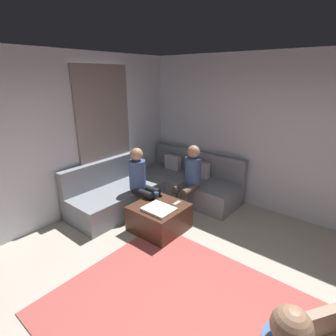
% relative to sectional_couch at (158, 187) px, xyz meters
% --- Properties ---
extents(ground_plane, '(6.00, 6.00, 0.10)m').
position_rel_sectional_couch_xyz_m(ground_plane, '(2.08, -1.88, -0.33)').
color(ground_plane, '#B2A899').
extents(wall_back, '(6.00, 0.12, 2.70)m').
position_rel_sectional_couch_xyz_m(wall_back, '(2.08, 1.06, 1.07)').
color(wall_back, silver).
rests_on(wall_back, ground_plane).
extents(wall_left, '(0.12, 6.00, 2.70)m').
position_rel_sectional_couch_xyz_m(wall_left, '(-0.86, -1.88, 1.07)').
color(wall_left, silver).
rests_on(wall_left, ground_plane).
extents(curtain_panel, '(0.06, 1.10, 2.50)m').
position_rel_sectional_couch_xyz_m(curtain_panel, '(-0.76, -0.58, 0.97)').
color(curtain_panel, gray).
rests_on(curtain_panel, ground_plane).
extents(area_rug, '(2.60, 2.20, 0.01)m').
position_rel_sectional_couch_xyz_m(area_rug, '(1.88, -1.78, -0.27)').
color(area_rug, '#AD4C47').
rests_on(area_rug, ground_plane).
extents(sectional_couch, '(2.10, 2.55, 0.87)m').
position_rel_sectional_couch_xyz_m(sectional_couch, '(0.00, 0.00, 0.00)').
color(sectional_couch, gray).
rests_on(sectional_couch, ground_plane).
extents(ottoman, '(0.76, 0.76, 0.42)m').
position_rel_sectional_couch_xyz_m(ottoman, '(0.68, -0.74, -0.07)').
color(ottoman, '#4C2D1E').
rests_on(ottoman, ground_plane).
extents(folded_blanket, '(0.44, 0.36, 0.04)m').
position_rel_sectional_couch_xyz_m(folded_blanket, '(0.78, -0.86, 0.16)').
color(folded_blanket, white).
rests_on(folded_blanket, ottoman).
extents(coffee_mug, '(0.08, 0.08, 0.10)m').
position_rel_sectional_couch_xyz_m(coffee_mug, '(0.46, -0.56, 0.19)').
color(coffee_mug, '#334C72').
rests_on(coffee_mug, ottoman).
extents(game_remote, '(0.05, 0.15, 0.02)m').
position_rel_sectional_couch_xyz_m(game_remote, '(0.86, -0.52, 0.15)').
color(game_remote, white).
rests_on(game_remote, ottoman).
extents(person_on_couch_back, '(0.30, 0.60, 1.20)m').
position_rel_sectional_couch_xyz_m(person_on_couch_back, '(0.69, 0.06, 0.38)').
color(person_on_couch_back, brown).
rests_on(person_on_couch_back, ground_plane).
extents(person_on_couch_side, '(0.60, 0.30, 1.20)m').
position_rel_sectional_couch_xyz_m(person_on_couch_side, '(0.15, -0.58, 0.38)').
color(person_on_couch_side, black).
rests_on(person_on_couch_side, ground_plane).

